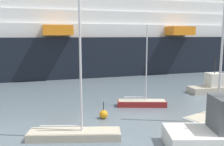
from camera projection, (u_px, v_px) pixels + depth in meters
name	position (u px, v px, depth m)	size (l,w,h in m)	color
sailboat_1	(75.00, 132.00, 16.04)	(6.14, 3.11, 9.42)	#BCB29E
sailboat_2	(142.00, 102.00, 23.30)	(4.69, 2.65, 7.57)	maroon
sailboat_3	(221.00, 115.00, 19.22)	(7.20, 3.70, 11.35)	white
fishing_boat_3	(212.00, 86.00, 28.83)	(5.58, 2.40, 4.17)	#BCB29E
channel_buoy_1	(104.00, 114.00, 19.88)	(0.69, 0.69, 1.40)	orange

